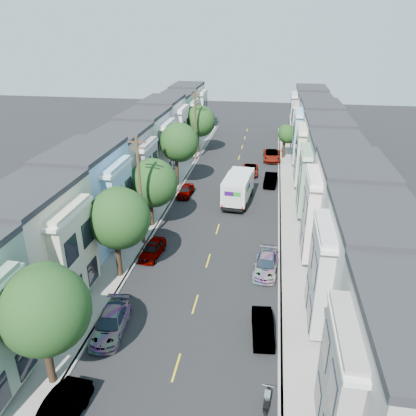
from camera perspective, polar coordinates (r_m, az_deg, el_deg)
ground at (r=34.91m, az=0.02°, el=-7.45°), size 160.00×160.00×0.00m
road_slab at (r=48.20m, az=2.81°, el=1.87°), size 12.00×70.00×0.02m
curb_left at (r=49.13m, az=-4.22°, el=2.36°), size 0.30×70.00×0.15m
curb_right at (r=47.97m, az=10.01°, el=1.49°), size 0.30×70.00×0.15m
sidewalk_left at (r=49.43m, az=-5.69°, el=2.44°), size 2.60×70.00×0.15m
sidewalk_right at (r=48.02m, az=11.56°, el=1.38°), size 2.60×70.00×0.15m
centerline at (r=48.20m, az=2.81°, el=1.86°), size 0.12×70.00×0.01m
townhouse_row_left at (r=50.51m, az=-9.87°, el=2.59°), size 5.00×70.00×8.50m
townhouse_row_right at (r=48.42m, az=16.04°, el=1.00°), size 5.00×70.00×8.50m
tree_a at (r=22.97m, az=-22.13°, el=-13.18°), size 4.70×4.70×7.43m
tree_b at (r=31.11m, az=-12.52°, el=-1.45°), size 4.70×4.70×7.53m
tree_c at (r=39.17m, az=-7.83°, el=3.49°), size 4.70×4.70×6.98m
tree_d at (r=49.21m, az=-4.20°, el=9.17°), size 4.70×4.70×7.96m
tree_e at (r=63.03m, az=-1.21°, el=12.10°), size 4.70×4.70×7.45m
tree_far_r at (r=62.01m, az=11.01°, el=10.11°), size 2.76×2.76×5.08m
utility_pole_near at (r=35.71m, az=-9.51°, el=2.23°), size 1.60×0.26×10.00m
utility_pole_far at (r=59.84m, az=-1.78°, el=11.52°), size 1.60×0.26×10.00m
fedex_truck at (r=45.57m, az=4.26°, el=2.96°), size 2.65×6.88×3.30m
lead_sedan at (r=55.02m, az=5.95°, el=5.33°), size 2.22×4.50×1.23m
parked_left_a at (r=23.71m, az=-20.39°, el=-25.77°), size 1.92×4.49×1.46m
parked_left_b at (r=28.12m, az=-13.54°, el=-15.50°), size 2.26×4.64×1.35m
parked_left_c at (r=35.62m, az=-7.81°, el=-5.78°), size 1.86×4.13×1.30m
parked_left_d at (r=47.68m, az=-3.19°, el=2.41°), size 1.67×3.96×1.26m
parked_right_a at (r=27.39m, az=7.71°, el=-16.34°), size 1.66×3.85×1.25m
parked_right_b at (r=33.49m, az=8.16°, el=-7.92°), size 2.11×4.43×1.29m
parked_right_c at (r=51.55m, az=8.78°, el=3.96°), size 1.75×4.30×1.40m
parked_right_d at (r=61.48m, az=8.95°, el=7.32°), size 2.63×5.33×1.45m
motorcycle at (r=23.55m, az=8.22°, el=-25.49°), size 0.30×2.22×0.88m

